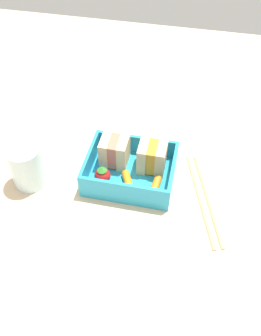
% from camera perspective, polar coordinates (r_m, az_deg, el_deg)
% --- Properties ---
extents(ground_plane, '(1.20, 1.20, 0.02)m').
position_cam_1_polar(ground_plane, '(0.71, 0.00, -2.03)').
color(ground_plane, beige).
extents(bento_tray, '(0.16, 0.12, 0.01)m').
position_cam_1_polar(bento_tray, '(0.69, 0.00, -1.17)').
color(bento_tray, '#279DCB').
rests_on(bento_tray, ground_plane).
extents(bento_rim, '(0.16, 0.12, 0.04)m').
position_cam_1_polar(bento_rim, '(0.67, 0.00, 0.25)').
color(bento_rim, '#279DCB').
rests_on(bento_rim, bento_tray).
extents(sandwich_left, '(0.05, 0.05, 0.06)m').
position_cam_1_polar(sandwich_left, '(0.69, -2.44, 2.59)').
color(sandwich_left, beige).
rests_on(sandwich_left, bento_tray).
extents(sandwich_center_left, '(0.05, 0.05, 0.06)m').
position_cam_1_polar(sandwich_center_left, '(0.68, 3.32, 1.71)').
color(sandwich_center_left, '#E2BC89').
rests_on(sandwich_center_left, bento_tray).
extents(strawberry_far_left, '(0.03, 0.03, 0.04)m').
position_cam_1_polar(strawberry_far_left, '(0.67, -4.30, -1.13)').
color(strawberry_far_left, red).
rests_on(strawberry_far_left, bento_tray).
extents(carrot_stick_left, '(0.03, 0.04, 0.01)m').
position_cam_1_polar(carrot_stick_left, '(0.67, -0.27, -1.97)').
color(carrot_stick_left, orange).
rests_on(carrot_stick_left, bento_tray).
extents(carrot_stick_far_left, '(0.02, 0.04, 0.01)m').
position_cam_1_polar(carrot_stick_far_left, '(0.66, 3.80, -2.87)').
color(carrot_stick_far_left, orange).
rests_on(carrot_stick_far_left, bento_tray).
extents(chopstick_pair, '(0.08, 0.20, 0.01)m').
position_cam_1_polar(chopstick_pair, '(0.68, 11.13, -4.52)').
color(chopstick_pair, tan).
rests_on(chopstick_pair, ground_plane).
extents(drinking_glass, '(0.06, 0.06, 0.08)m').
position_cam_1_polar(drinking_glass, '(0.69, -15.53, 0.29)').
color(drinking_glass, silver).
rests_on(drinking_glass, ground_plane).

